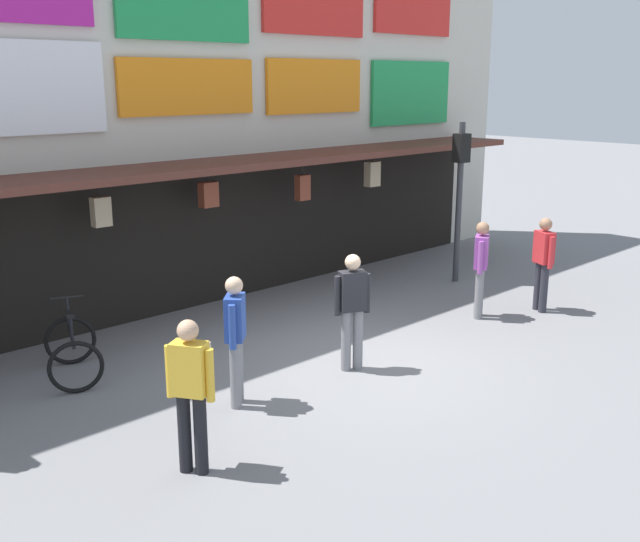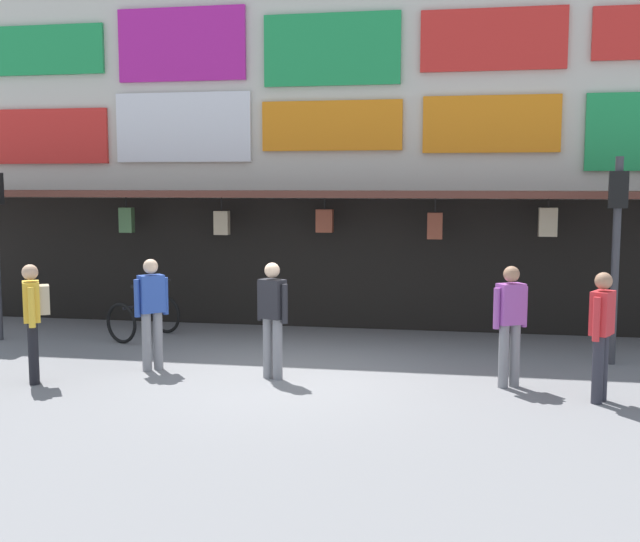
{
  "view_description": "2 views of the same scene",
  "coord_description": "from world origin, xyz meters",
  "px_view_note": "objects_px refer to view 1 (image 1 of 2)",
  "views": [
    {
      "loc": [
        -7.33,
        -6.91,
        4.0
      ],
      "look_at": [
        -0.25,
        0.47,
        1.35
      ],
      "focal_mm": 41.61,
      "sensor_mm": 36.0,
      "label": 1
    },
    {
      "loc": [
        2.43,
        -10.67,
        2.8
      ],
      "look_at": [
        0.36,
        0.73,
        1.48
      ],
      "focal_mm": 43.39,
      "sensor_mm": 36.0,
      "label": 2
    }
  ],
  "objects_px": {
    "pedestrian_in_yellow": "(543,259)",
    "pedestrian_in_black": "(481,264)",
    "bicycle_parked": "(73,351)",
    "pedestrian_in_purple": "(191,384)",
    "traffic_light_far": "(460,177)",
    "pedestrian_in_red": "(235,334)",
    "pedestrian_in_blue": "(352,306)"
  },
  "relations": [
    {
      "from": "pedestrian_in_red",
      "to": "pedestrian_in_blue",
      "type": "distance_m",
      "value": 1.91
    },
    {
      "from": "traffic_light_far",
      "to": "pedestrian_in_yellow",
      "type": "xyz_separation_m",
      "value": [
        -0.56,
        -2.25,
        -1.19
      ]
    },
    {
      "from": "bicycle_parked",
      "to": "pedestrian_in_red",
      "type": "distance_m",
      "value": 2.56
    },
    {
      "from": "pedestrian_in_yellow",
      "to": "pedestrian_in_black",
      "type": "distance_m",
      "value": 1.23
    },
    {
      "from": "pedestrian_in_blue",
      "to": "pedestrian_in_purple",
      "type": "height_order",
      "value": "same"
    },
    {
      "from": "pedestrian_in_red",
      "to": "traffic_light_far",
      "type": "bearing_deg",
      "value": 13.54
    },
    {
      "from": "pedestrian_in_yellow",
      "to": "pedestrian_in_black",
      "type": "xyz_separation_m",
      "value": [
        -1.1,
        0.55,
        0.0
      ]
    },
    {
      "from": "pedestrian_in_yellow",
      "to": "pedestrian_in_red",
      "type": "xyz_separation_m",
      "value": [
        -6.31,
        0.59,
        0.0
      ]
    },
    {
      "from": "pedestrian_in_yellow",
      "to": "pedestrian_in_black",
      "type": "relative_size",
      "value": 1.0
    },
    {
      "from": "traffic_light_far",
      "to": "pedestrian_in_purple",
      "type": "height_order",
      "value": "traffic_light_far"
    },
    {
      "from": "pedestrian_in_purple",
      "to": "pedestrian_in_black",
      "type": "height_order",
      "value": "same"
    },
    {
      "from": "bicycle_parked",
      "to": "pedestrian_in_red",
      "type": "bearing_deg",
      "value": -64.22
    },
    {
      "from": "bicycle_parked",
      "to": "pedestrian_in_red",
      "type": "relative_size",
      "value": 0.8
    },
    {
      "from": "pedestrian_in_purple",
      "to": "bicycle_parked",
      "type": "bearing_deg",
      "value": 85.76
    },
    {
      "from": "pedestrian_in_yellow",
      "to": "pedestrian_in_blue",
      "type": "relative_size",
      "value": 1.0
    },
    {
      "from": "pedestrian_in_purple",
      "to": "pedestrian_in_black",
      "type": "bearing_deg",
      "value": 8.28
    },
    {
      "from": "pedestrian_in_yellow",
      "to": "pedestrian_in_black",
      "type": "bearing_deg",
      "value": 153.56
    },
    {
      "from": "bicycle_parked",
      "to": "pedestrian_in_purple",
      "type": "xyz_separation_m",
      "value": [
        -0.24,
        -3.25,
        0.59
      ]
    },
    {
      "from": "pedestrian_in_black",
      "to": "traffic_light_far",
      "type": "bearing_deg",
      "value": 45.74
    },
    {
      "from": "bicycle_parked",
      "to": "pedestrian_in_yellow",
      "type": "xyz_separation_m",
      "value": [
        7.4,
        -2.85,
        0.55
      ]
    },
    {
      "from": "bicycle_parked",
      "to": "pedestrian_in_blue",
      "type": "height_order",
      "value": "pedestrian_in_blue"
    },
    {
      "from": "traffic_light_far",
      "to": "pedestrian_in_yellow",
      "type": "height_order",
      "value": "traffic_light_far"
    },
    {
      "from": "traffic_light_far",
      "to": "bicycle_parked",
      "type": "distance_m",
      "value": 8.17
    },
    {
      "from": "pedestrian_in_yellow",
      "to": "pedestrian_in_purple",
      "type": "relative_size",
      "value": 1.0
    },
    {
      "from": "pedestrian_in_yellow",
      "to": "pedestrian_in_purple",
      "type": "bearing_deg",
      "value": -176.96
    },
    {
      "from": "bicycle_parked",
      "to": "pedestrian_in_black",
      "type": "relative_size",
      "value": 0.8
    },
    {
      "from": "pedestrian_in_yellow",
      "to": "pedestrian_in_blue",
      "type": "height_order",
      "value": "same"
    },
    {
      "from": "pedestrian_in_black",
      "to": "pedestrian_in_yellow",
      "type": "bearing_deg",
      "value": -26.44
    },
    {
      "from": "pedestrian_in_red",
      "to": "pedestrian_in_black",
      "type": "distance_m",
      "value": 5.21
    },
    {
      "from": "traffic_light_far",
      "to": "pedestrian_in_red",
      "type": "height_order",
      "value": "traffic_light_far"
    },
    {
      "from": "pedestrian_in_black",
      "to": "pedestrian_in_red",
      "type": "bearing_deg",
      "value": 179.49
    },
    {
      "from": "pedestrian_in_red",
      "to": "pedestrian_in_purple",
      "type": "distance_m",
      "value": 1.66
    }
  ]
}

